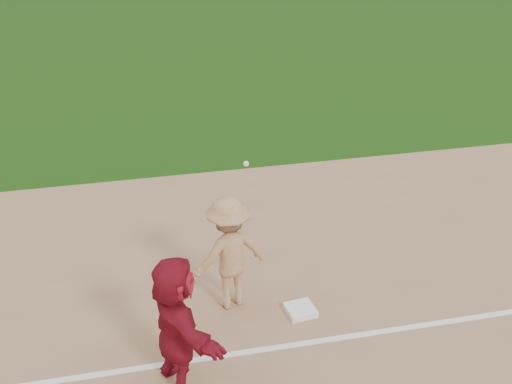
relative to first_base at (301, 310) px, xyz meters
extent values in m
plane|color=#183F0C|center=(-0.34, 0.11, -0.07)|extent=(160.00, 160.00, 0.00)
cube|color=white|center=(-0.34, -0.69, -0.04)|extent=(60.00, 0.10, 0.01)
cube|color=white|center=(0.00, 0.00, 0.00)|extent=(0.47, 0.47, 0.09)
imported|color=maroon|center=(-1.94, -1.05, 0.92)|extent=(1.07, 1.87, 1.93)
imported|color=#9D9C9F|center=(-1.00, 0.47, 0.87)|extent=(1.33, 1.01, 1.83)
sphere|color=white|center=(-0.77, 0.30, 2.39)|extent=(0.08, 0.08, 0.08)
camera|label=1|loc=(-2.34, -7.43, 6.13)|focal=45.00mm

